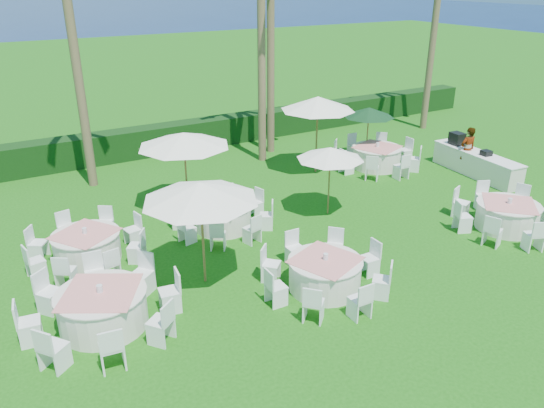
{
  "coord_description": "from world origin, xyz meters",
  "views": [
    {
      "loc": [
        -7.4,
        -9.56,
        7.18
      ],
      "look_at": [
        -0.64,
        2.11,
        1.3
      ],
      "focal_mm": 35.0,
      "sensor_mm": 36.0,
      "label": 1
    }
  ],
  "objects_px": {
    "umbrella_c": "(184,140)",
    "staff_person": "(467,150)",
    "banquet_table_e": "(223,216)",
    "umbrella_b": "(330,153)",
    "banquet_table_a": "(103,308)",
    "banquet_table_d": "(87,246)",
    "umbrella_green": "(369,112)",
    "banquet_table_b": "(325,273)",
    "banquet_table_f": "(377,156)",
    "buffet_table": "(475,163)",
    "umbrella_d": "(318,103)",
    "banquet_table_c": "(507,215)",
    "umbrella_a": "(200,192)"
  },
  "relations": [
    {
      "from": "banquet_table_e",
      "to": "buffet_table",
      "type": "relative_size",
      "value": 0.77
    },
    {
      "from": "banquet_table_c",
      "to": "banquet_table_a",
      "type": "bearing_deg",
      "value": 174.16
    },
    {
      "from": "banquet_table_e",
      "to": "umbrella_a",
      "type": "distance_m",
      "value": 3.69
    },
    {
      "from": "banquet_table_e",
      "to": "umbrella_d",
      "type": "height_order",
      "value": "umbrella_d"
    },
    {
      "from": "banquet_table_c",
      "to": "staff_person",
      "type": "height_order",
      "value": "staff_person"
    },
    {
      "from": "banquet_table_a",
      "to": "umbrella_b",
      "type": "height_order",
      "value": "umbrella_b"
    },
    {
      "from": "banquet_table_d",
      "to": "banquet_table_f",
      "type": "bearing_deg",
      "value": 9.19
    },
    {
      "from": "banquet_table_c",
      "to": "umbrella_c",
      "type": "height_order",
      "value": "umbrella_c"
    },
    {
      "from": "banquet_table_b",
      "to": "umbrella_green",
      "type": "height_order",
      "value": "umbrella_green"
    },
    {
      "from": "banquet_table_a",
      "to": "banquet_table_c",
      "type": "bearing_deg",
      "value": -5.84
    },
    {
      "from": "banquet_table_f",
      "to": "umbrella_b",
      "type": "bearing_deg",
      "value": -148.03
    },
    {
      "from": "banquet_table_d",
      "to": "umbrella_green",
      "type": "xyz_separation_m",
      "value": [
        11.96,
        2.8,
        1.61
      ]
    },
    {
      "from": "banquet_table_c",
      "to": "staff_person",
      "type": "bearing_deg",
      "value": 55.15
    },
    {
      "from": "umbrella_b",
      "to": "staff_person",
      "type": "xyz_separation_m",
      "value": [
        6.94,
        0.49,
        -1.14
      ]
    },
    {
      "from": "banquet_table_f",
      "to": "buffet_table",
      "type": "bearing_deg",
      "value": -43.47
    },
    {
      "from": "umbrella_b",
      "to": "banquet_table_a",
      "type": "bearing_deg",
      "value": -162.8
    },
    {
      "from": "banquet_table_c",
      "to": "banquet_table_f",
      "type": "distance_m",
      "value": 6.32
    },
    {
      "from": "banquet_table_b",
      "to": "banquet_table_d",
      "type": "distance_m",
      "value": 6.47
    },
    {
      "from": "banquet_table_f",
      "to": "umbrella_c",
      "type": "xyz_separation_m",
      "value": [
        -8.09,
        -0.02,
        1.92
      ]
    },
    {
      "from": "staff_person",
      "to": "banquet_table_a",
      "type": "bearing_deg",
      "value": 18.56
    },
    {
      "from": "umbrella_b",
      "to": "buffet_table",
      "type": "distance_m",
      "value": 7.21
    },
    {
      "from": "banquet_table_e",
      "to": "staff_person",
      "type": "xyz_separation_m",
      "value": [
        10.36,
        -0.23,
        0.5
      ]
    },
    {
      "from": "banquet_table_f",
      "to": "umbrella_d",
      "type": "relative_size",
      "value": 1.15
    },
    {
      "from": "umbrella_b",
      "to": "umbrella_c",
      "type": "bearing_deg",
      "value": 144.79
    },
    {
      "from": "umbrella_c",
      "to": "banquet_table_a",
      "type": "bearing_deg",
      "value": -128.33
    },
    {
      "from": "umbrella_a",
      "to": "buffet_table",
      "type": "bearing_deg",
      "value": 9.04
    },
    {
      "from": "banquet_table_c",
      "to": "banquet_table_d",
      "type": "xyz_separation_m",
      "value": [
        -11.51,
        4.42,
        -0.01
      ]
    },
    {
      "from": "umbrella_b",
      "to": "buffet_table",
      "type": "xyz_separation_m",
      "value": [
        7.04,
        0.1,
        -1.56
      ]
    },
    {
      "from": "banquet_table_e",
      "to": "buffet_table",
      "type": "distance_m",
      "value": 10.47
    },
    {
      "from": "umbrella_b",
      "to": "staff_person",
      "type": "bearing_deg",
      "value": 4.06
    },
    {
      "from": "banquet_table_e",
      "to": "umbrella_green",
      "type": "xyz_separation_m",
      "value": [
        7.93,
        2.87,
        1.63
      ]
    },
    {
      "from": "umbrella_a",
      "to": "banquet_table_c",
      "type": "bearing_deg",
      "value": -11.06
    },
    {
      "from": "banquet_table_c",
      "to": "staff_person",
      "type": "distance_m",
      "value": 5.04
    },
    {
      "from": "umbrella_a",
      "to": "umbrella_c",
      "type": "distance_m",
      "value": 4.69
    },
    {
      "from": "banquet_table_a",
      "to": "umbrella_a",
      "type": "height_order",
      "value": "umbrella_a"
    },
    {
      "from": "banquet_table_f",
      "to": "umbrella_a",
      "type": "relative_size",
      "value": 1.2
    },
    {
      "from": "banquet_table_f",
      "to": "umbrella_d",
      "type": "distance_m",
      "value": 3.4
    },
    {
      "from": "banquet_table_a",
      "to": "banquet_table_d",
      "type": "bearing_deg",
      "value": 83.57
    },
    {
      "from": "banquet_table_b",
      "to": "banquet_table_e",
      "type": "height_order",
      "value": "banquet_table_b"
    },
    {
      "from": "umbrella_c",
      "to": "staff_person",
      "type": "bearing_deg",
      "value": -11.47
    },
    {
      "from": "banquet_table_b",
      "to": "buffet_table",
      "type": "bearing_deg",
      "value": 20.93
    },
    {
      "from": "umbrella_a",
      "to": "staff_person",
      "type": "distance_m",
      "value": 12.39
    },
    {
      "from": "buffet_table",
      "to": "umbrella_green",
      "type": "bearing_deg",
      "value": 125.84
    },
    {
      "from": "banquet_table_c",
      "to": "umbrella_a",
      "type": "height_order",
      "value": "umbrella_a"
    },
    {
      "from": "banquet_table_e",
      "to": "banquet_table_f",
      "type": "distance_m",
      "value": 7.97
    },
    {
      "from": "banquet_table_b",
      "to": "umbrella_green",
      "type": "bearing_deg",
      "value": 44.97
    },
    {
      "from": "umbrella_a",
      "to": "banquet_table_a",
      "type": "bearing_deg",
      "value": -167.68
    },
    {
      "from": "banquet_table_b",
      "to": "banquet_table_e",
      "type": "distance_m",
      "value": 4.4
    },
    {
      "from": "umbrella_d",
      "to": "staff_person",
      "type": "bearing_deg",
      "value": -30.66
    },
    {
      "from": "umbrella_a",
      "to": "umbrella_b",
      "type": "height_order",
      "value": "umbrella_a"
    }
  ]
}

